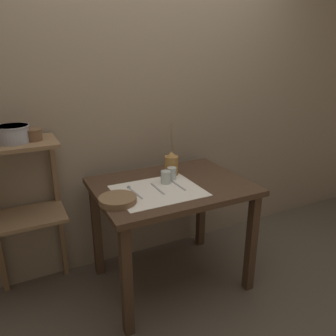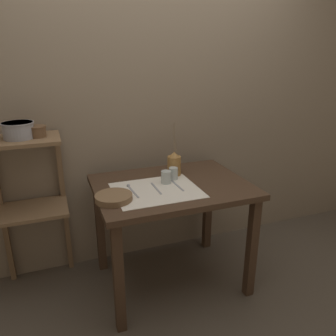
% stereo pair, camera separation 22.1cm
% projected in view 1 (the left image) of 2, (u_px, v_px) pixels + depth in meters
% --- Properties ---
extents(ground_plane, '(12.00, 12.00, 0.00)m').
position_uv_depth(ground_plane, '(171.00, 279.00, 2.53)').
color(ground_plane, brown).
extents(stone_wall_back, '(7.00, 0.06, 2.40)m').
position_uv_depth(stone_wall_back, '(142.00, 114.00, 2.56)').
color(stone_wall_back, gray).
rests_on(stone_wall_back, ground_plane).
extents(wooden_table, '(1.05, 0.79, 0.79)m').
position_uv_depth(wooden_table, '(171.00, 199.00, 2.30)').
color(wooden_table, '#422D1E').
rests_on(wooden_table, ground_plane).
extents(wooden_shelf_unit, '(0.46, 0.35, 1.13)m').
position_uv_depth(wooden_shelf_unit, '(24.00, 191.00, 2.15)').
color(wooden_shelf_unit, brown).
rests_on(wooden_shelf_unit, ground_plane).
extents(linen_cloth, '(0.56, 0.45, 0.00)m').
position_uv_depth(linen_cloth, '(158.00, 191.00, 2.15)').
color(linen_cloth, silver).
rests_on(linen_cloth, wooden_table).
extents(pitcher_with_flowers, '(0.10, 0.10, 0.40)m').
position_uv_depth(pitcher_with_flowers, '(171.00, 164.00, 2.40)').
color(pitcher_with_flowers, olive).
rests_on(pitcher_with_flowers, wooden_table).
extents(wooden_bowl, '(0.23, 0.23, 0.04)m').
position_uv_depth(wooden_bowl, '(118.00, 200.00, 1.97)').
color(wooden_bowl, brown).
rests_on(wooden_bowl, wooden_table).
extents(glass_tumbler_near, '(0.07, 0.07, 0.09)m').
position_uv_depth(glass_tumbler_near, '(166.00, 177.00, 2.25)').
color(glass_tumbler_near, '#B7C1BC').
rests_on(glass_tumbler_near, wooden_table).
extents(glass_tumbler_far, '(0.06, 0.06, 0.08)m').
position_uv_depth(glass_tumbler_far, '(172.00, 173.00, 2.33)').
color(glass_tumbler_far, '#B7C1BC').
rests_on(glass_tumbler_far, wooden_table).
extents(spoon_inner, '(0.03, 0.22, 0.02)m').
position_uv_depth(spoon_inner, '(131.00, 190.00, 2.15)').
color(spoon_inner, '#939399').
rests_on(spoon_inner, wooden_table).
extents(fork_outer, '(0.01, 0.21, 0.00)m').
position_uv_depth(fork_outer, '(157.00, 189.00, 2.17)').
color(fork_outer, '#939399').
rests_on(fork_outer, wooden_table).
extents(fork_inner, '(0.02, 0.21, 0.00)m').
position_uv_depth(fork_inner, '(178.00, 185.00, 2.23)').
color(fork_inner, '#939399').
rests_on(fork_inner, wooden_table).
extents(metal_pot_large, '(0.20, 0.20, 0.10)m').
position_uv_depth(metal_pot_large, '(13.00, 133.00, 1.98)').
color(metal_pot_large, '#939399').
rests_on(metal_pot_large, wooden_shelf_unit).
extents(metal_pot_small, '(0.12, 0.12, 0.07)m').
position_uv_depth(metal_pot_small, '(33.00, 134.00, 2.03)').
color(metal_pot_small, brown).
rests_on(metal_pot_small, wooden_shelf_unit).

